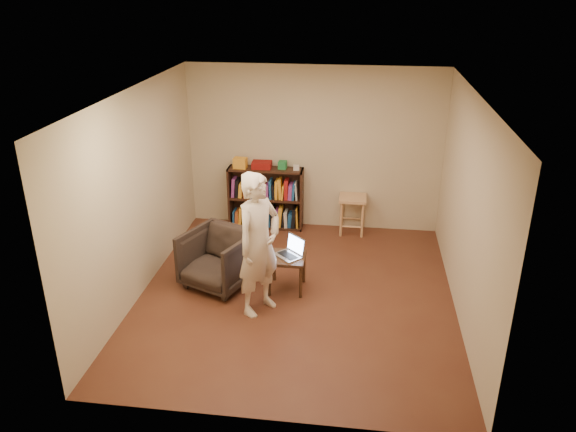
# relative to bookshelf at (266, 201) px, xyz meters

# --- Properties ---
(floor) EXTENTS (4.50, 4.50, 0.00)m
(floor) POSITION_rel_bookshelf_xyz_m (0.75, -2.09, -0.44)
(floor) COLOR #4E2519
(floor) RESTS_ON ground
(ceiling) EXTENTS (4.50, 4.50, 0.00)m
(ceiling) POSITION_rel_bookshelf_xyz_m (0.75, -2.09, 2.16)
(ceiling) COLOR white
(ceiling) RESTS_ON wall_back
(wall_back) EXTENTS (4.00, 0.00, 4.00)m
(wall_back) POSITION_rel_bookshelf_xyz_m (0.75, 0.16, 0.86)
(wall_back) COLOR #C7B697
(wall_back) RESTS_ON floor
(wall_left) EXTENTS (0.00, 4.50, 4.50)m
(wall_left) POSITION_rel_bookshelf_xyz_m (-1.25, -2.09, 0.86)
(wall_left) COLOR #C7B697
(wall_left) RESTS_ON floor
(wall_right) EXTENTS (0.00, 4.50, 4.50)m
(wall_right) POSITION_rel_bookshelf_xyz_m (2.75, -2.09, 0.86)
(wall_right) COLOR #C7B697
(wall_right) RESTS_ON floor
(bookshelf) EXTENTS (1.20, 0.30, 1.00)m
(bookshelf) POSITION_rel_bookshelf_xyz_m (0.00, 0.00, 0.00)
(bookshelf) COLOR black
(bookshelf) RESTS_ON floor
(box_yellow) EXTENTS (0.22, 0.17, 0.17)m
(box_yellow) POSITION_rel_bookshelf_xyz_m (-0.40, -0.04, 0.64)
(box_yellow) COLOR gold
(box_yellow) RESTS_ON bookshelf
(red_cloth) EXTENTS (0.31, 0.23, 0.10)m
(red_cloth) POSITION_rel_bookshelf_xyz_m (-0.06, 0.01, 0.61)
(red_cloth) COLOR maroon
(red_cloth) RESTS_ON bookshelf
(box_green) EXTENTS (0.13, 0.13, 0.12)m
(box_green) POSITION_rel_bookshelf_xyz_m (0.27, 0.02, 0.62)
(box_green) COLOR #207A3B
(box_green) RESTS_ON bookshelf
(box_white) EXTENTS (0.10, 0.10, 0.07)m
(box_white) POSITION_rel_bookshelf_xyz_m (0.49, -0.02, 0.60)
(box_white) COLOR beige
(box_white) RESTS_ON bookshelf
(stool) EXTENTS (0.42, 0.42, 0.61)m
(stool) POSITION_rel_bookshelf_xyz_m (1.40, -0.06, 0.05)
(stool) COLOR tan
(stool) RESTS_ON floor
(armchair) EXTENTS (1.07, 1.08, 0.76)m
(armchair) POSITION_rel_bookshelf_xyz_m (-0.31, -1.96, -0.06)
(armchair) COLOR #2E261E
(armchair) RESTS_ON floor
(side_table) EXTENTS (0.46, 0.46, 0.47)m
(side_table) POSITION_rel_bookshelf_xyz_m (0.61, -1.95, -0.05)
(side_table) COLOR black
(side_table) RESTS_ON floor
(laptop) EXTENTS (0.43, 0.43, 0.25)m
(laptop) POSITION_rel_bookshelf_xyz_m (0.65, -1.91, 0.09)
(laptop) COLOR #B6B7BB
(laptop) RESTS_ON side_table
(person) EXTENTS (0.72, 0.78, 1.78)m
(person) POSITION_rel_bookshelf_xyz_m (0.34, -2.49, 0.45)
(person) COLOR beige
(person) RESTS_ON floor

